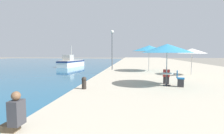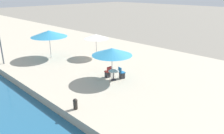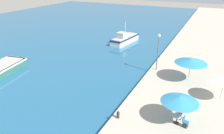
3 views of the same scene
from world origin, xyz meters
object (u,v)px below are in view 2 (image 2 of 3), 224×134
Objects in this scene: cafe_umbrella_white at (96,36)px; cafe_table at (114,73)px; cafe_chair_right at (108,73)px; cafe_umbrella_striped at (49,34)px; cafe_umbrella_pink at (112,52)px; cafe_chair_left at (122,74)px; mooring_bollard at (75,104)px.

cafe_umbrella_white reaches higher than cafe_table.
cafe_umbrella_white is 2.71× the size of cafe_chair_right.
cafe_umbrella_white is at bearing -42.14° from cafe_umbrella_striped.
cafe_umbrella_striped is at bearing 91.64° from cafe_table.
cafe_table is at bearing -119.76° from cafe_umbrella_white.
cafe_umbrella_pink is 3.26× the size of cafe_chair_right.
cafe_umbrella_striped is at bearing -158.64° from cafe_chair_left.
cafe_umbrella_striped is 5.36× the size of mooring_bollard.
cafe_chair_right is at bearing -87.52° from cafe_umbrella_striped.
mooring_bollard is at bearing -61.69° from cafe_chair_left.
cafe_chair_left is at bearing -27.38° from cafe_umbrella_pink.
cafe_umbrella_striped reaches higher than cafe_chair_left.
cafe_umbrella_pink reaches higher than cafe_chair_right.
cafe_chair_right is (-0.60, 0.91, 0.00)m from cafe_chair_left.
cafe_umbrella_pink is 1.66m from cafe_table.
cafe_umbrella_pink is at bearing 19.20° from mooring_bollard.
cafe_umbrella_pink is 3.26× the size of cafe_chair_left.
cafe_chair_left reaches higher than mooring_bollard.
cafe_umbrella_pink reaches higher than mooring_bollard.
cafe_table is 4.77m from mooring_bollard.
cafe_umbrella_striped is (-0.24, 8.33, 0.24)m from cafe_umbrella_pink.
cafe_chair_left is at bearing -48.90° from cafe_chair_right.
cafe_umbrella_white is at bearing 41.86° from mooring_bollard.
cafe_umbrella_white is 6.48m from cafe_table.
cafe_umbrella_white is at bearing 59.46° from cafe_umbrella_pink.
cafe_table is 0.75m from cafe_chair_left.
cafe_chair_left is (0.70, -0.19, -0.21)m from cafe_table.
mooring_bollard is at bearing -113.47° from cafe_umbrella_striped.
cafe_umbrella_white is at bearing 171.96° from cafe_chair_left.
cafe_chair_right is 1.39× the size of mooring_bollard.
cafe_umbrella_pink reaches higher than cafe_umbrella_white.
cafe_chair_left is (-2.42, -5.65, -1.77)m from cafe_umbrella_white.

